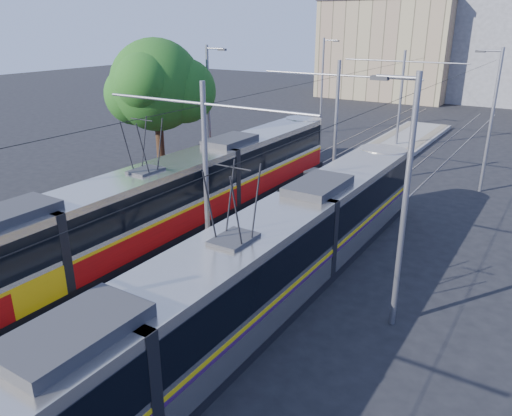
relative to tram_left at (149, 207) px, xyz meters
The scene contains 12 objects.
ground 9.36m from the tram_left, 66.98° to the right, with size 160.00×160.00×0.00m, color black.
platform 9.38m from the tram_left, 67.11° to the left, with size 4.00×50.00×0.30m, color gray.
tactile_strip_left 8.90m from the tram_left, 75.85° to the left, with size 0.70×50.00×0.01m, color gray.
tactile_strip_right 10.01m from the tram_left, 59.36° to the left, with size 0.70×50.00×0.01m, color gray.
rails 9.41m from the tram_left, 67.11° to the left, with size 8.71×70.00×0.03m.
tram_left is the anchor object (origin of this frame).
tram_right 8.16m from the tram_left, 28.03° to the right, with size 2.43×28.10×5.50m.
catenary 7.29m from the tram_left, 57.63° to the left, with size 9.20×70.00×7.00m.
street_lamps 13.27m from the tram_left, 73.97° to the left, with size 15.18×38.22×8.00m.
shelter 8.12m from the tram_left, 54.92° to the left, with size 0.72×1.05×2.16m.
tree 9.99m from the tram_left, 126.61° to the left, with size 5.82×5.38×8.45m.
building_left 52.11m from the tram_left, 97.08° to the left, with size 16.32×12.24×12.15m.
Camera 1 is at (11.21, -6.17, 9.25)m, focal length 35.00 mm.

